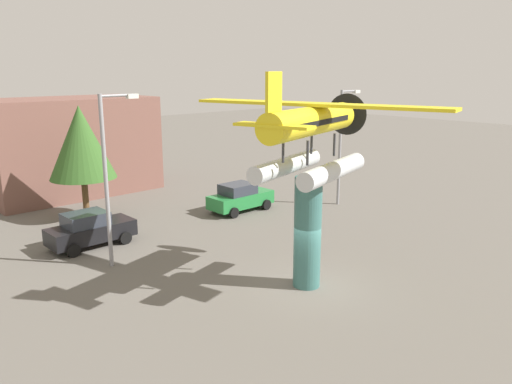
{
  "coord_description": "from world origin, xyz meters",
  "views": [
    {
      "loc": [
        -14.64,
        -12.55,
        8.61
      ],
      "look_at": [
        0.0,
        3.0,
        3.4
      ],
      "focal_mm": 35.45,
      "sensor_mm": 36.0,
      "label": 1
    }
  ],
  "objects_px": {
    "streetlight_primary": "(109,168)",
    "car_far_green": "(240,197)",
    "car_mid_black": "(90,229)",
    "tree_east": "(81,143)",
    "floatplane_monument": "(312,134)",
    "streetlight_secondary": "(342,138)",
    "storefront_building": "(70,146)",
    "display_pedestal": "(308,233)"
  },
  "relations": [
    {
      "from": "streetlight_secondary",
      "to": "display_pedestal",
      "type": "bearing_deg",
      "value": -148.19
    },
    {
      "from": "floatplane_monument",
      "to": "car_far_green",
      "type": "bearing_deg",
      "value": 47.58
    },
    {
      "from": "car_mid_black",
      "to": "tree_east",
      "type": "xyz_separation_m",
      "value": [
        2.04,
        4.79,
        3.63
      ]
    },
    {
      "from": "streetlight_primary",
      "to": "car_far_green",
      "type": "bearing_deg",
      "value": 15.62
    },
    {
      "from": "car_mid_black",
      "to": "storefront_building",
      "type": "height_order",
      "value": "storefront_building"
    },
    {
      "from": "streetlight_secondary",
      "to": "tree_east",
      "type": "height_order",
      "value": "streetlight_secondary"
    },
    {
      "from": "car_far_green",
      "to": "streetlight_secondary",
      "type": "xyz_separation_m",
      "value": [
        5.97,
        -3.14,
        3.42
      ]
    },
    {
      "from": "display_pedestal",
      "to": "car_far_green",
      "type": "xyz_separation_m",
      "value": [
        5.43,
        10.21,
        -1.39
      ]
    },
    {
      "from": "floatplane_monument",
      "to": "streetlight_secondary",
      "type": "height_order",
      "value": "floatplane_monument"
    },
    {
      "from": "streetlight_primary",
      "to": "streetlight_secondary",
      "type": "height_order",
      "value": "streetlight_primary"
    },
    {
      "from": "display_pedestal",
      "to": "streetlight_primary",
      "type": "height_order",
      "value": "streetlight_primary"
    },
    {
      "from": "car_mid_black",
      "to": "storefront_building",
      "type": "relative_size",
      "value": 0.37
    },
    {
      "from": "display_pedestal",
      "to": "streetlight_secondary",
      "type": "distance_m",
      "value": 13.57
    },
    {
      "from": "display_pedestal",
      "to": "streetlight_primary",
      "type": "relative_size",
      "value": 0.6
    },
    {
      "from": "tree_east",
      "to": "streetlight_secondary",
      "type": "bearing_deg",
      "value": -31.12
    },
    {
      "from": "display_pedestal",
      "to": "streetlight_primary",
      "type": "bearing_deg",
      "value": 121.6
    },
    {
      "from": "floatplane_monument",
      "to": "car_far_green",
      "type": "height_order",
      "value": "floatplane_monument"
    },
    {
      "from": "display_pedestal",
      "to": "car_mid_black",
      "type": "xyz_separation_m",
      "value": [
        -4.26,
        10.51,
        -1.39
      ]
    },
    {
      "from": "floatplane_monument",
      "to": "car_far_green",
      "type": "distance_m",
      "value": 12.65
    },
    {
      "from": "streetlight_primary",
      "to": "storefront_building",
      "type": "distance_m",
      "value": 15.31
    },
    {
      "from": "floatplane_monument",
      "to": "tree_east",
      "type": "relative_size",
      "value": 1.56
    },
    {
      "from": "storefront_building",
      "to": "car_mid_black",
      "type": "bearing_deg",
      "value": -110.17
    },
    {
      "from": "floatplane_monument",
      "to": "car_far_green",
      "type": "relative_size",
      "value": 2.46
    },
    {
      "from": "streetlight_secondary",
      "to": "storefront_building",
      "type": "xyz_separation_m",
      "value": [
        -11.44,
        14.93,
        -0.96
      ]
    },
    {
      "from": "floatplane_monument",
      "to": "streetlight_primary",
      "type": "distance_m",
      "value": 8.92
    },
    {
      "from": "floatplane_monument",
      "to": "streetlight_secondary",
      "type": "bearing_deg",
      "value": 17.07
    },
    {
      "from": "floatplane_monument",
      "to": "tree_east",
      "type": "height_order",
      "value": "floatplane_monument"
    },
    {
      "from": "display_pedestal",
      "to": "car_mid_black",
      "type": "distance_m",
      "value": 11.42
    },
    {
      "from": "car_mid_black",
      "to": "streetlight_secondary",
      "type": "relative_size",
      "value": 0.57
    },
    {
      "from": "display_pedestal",
      "to": "car_far_green",
      "type": "height_order",
      "value": "display_pedestal"
    },
    {
      "from": "car_far_green",
      "to": "tree_east",
      "type": "distance_m",
      "value": 9.87
    },
    {
      "from": "display_pedestal",
      "to": "tree_east",
      "type": "relative_size",
      "value": 0.68
    },
    {
      "from": "streetlight_primary",
      "to": "storefront_building",
      "type": "xyz_separation_m",
      "value": [
        4.52,
        14.59,
        -1.09
      ]
    },
    {
      "from": "car_mid_black",
      "to": "tree_east",
      "type": "bearing_deg",
      "value": 66.91
    },
    {
      "from": "storefront_building",
      "to": "car_far_green",
      "type": "bearing_deg",
      "value": -65.15
    },
    {
      "from": "display_pedestal",
      "to": "floatplane_monument",
      "type": "distance_m",
      "value": 3.94
    },
    {
      "from": "car_mid_black",
      "to": "car_far_green",
      "type": "relative_size",
      "value": 1.0
    },
    {
      "from": "floatplane_monument",
      "to": "streetlight_primary",
      "type": "height_order",
      "value": "floatplane_monument"
    },
    {
      "from": "streetlight_primary",
      "to": "storefront_building",
      "type": "bearing_deg",
      "value": 72.77
    },
    {
      "from": "display_pedestal",
      "to": "tree_east",
      "type": "bearing_deg",
      "value": 98.26
    },
    {
      "from": "floatplane_monument",
      "to": "storefront_building",
      "type": "xyz_separation_m",
      "value": [
        -0.16,
        21.97,
        -2.86
      ]
    },
    {
      "from": "car_far_green",
      "to": "streetlight_secondary",
      "type": "distance_m",
      "value": 7.56
    }
  ]
}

